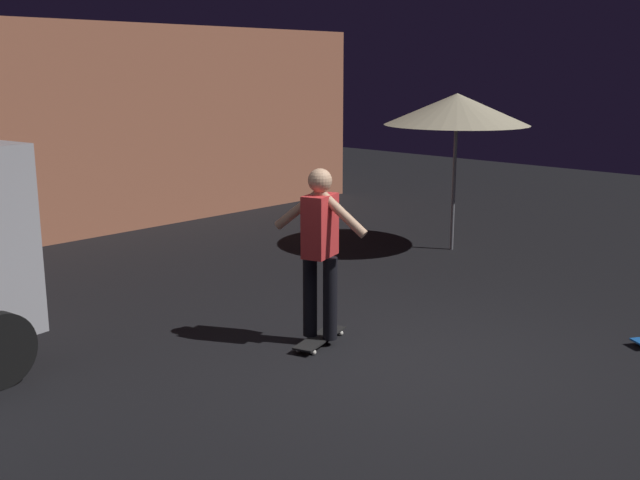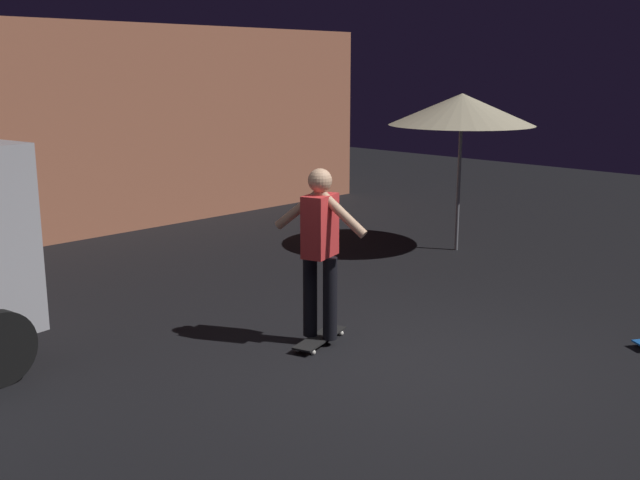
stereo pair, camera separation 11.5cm
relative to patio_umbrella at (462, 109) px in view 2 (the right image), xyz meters
The scene contains 5 objects.
ground_plane 5.07m from the patio_umbrella, 151.19° to the right, with size 28.00×28.00×0.00m, color black.
low_building 7.04m from the patio_umbrella, 118.60° to the left, with size 12.14×3.12×3.36m.
patio_umbrella is the anchor object (origin of this frame).
skateboard_ridden 4.87m from the patio_umbrella, 162.88° to the right, with size 0.80×0.41×0.07m.
skater 4.55m from the patio_umbrella, 162.88° to the right, with size 0.43×0.97×1.67m.
Camera 2 is at (-5.24, -4.04, 2.67)m, focal length 42.68 mm.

